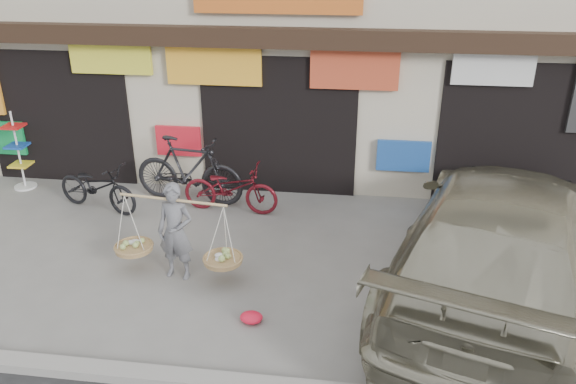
# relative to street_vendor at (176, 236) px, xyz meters

# --- Properties ---
(ground) EXTENTS (70.00, 70.00, 0.00)m
(ground) POSITION_rel_street_vendor_xyz_m (1.03, -0.18, -0.69)
(ground) COLOR gray
(ground) RESTS_ON ground
(kerb) EXTENTS (70.00, 0.25, 0.12)m
(kerb) POSITION_rel_street_vendor_xyz_m (1.03, -2.18, -0.63)
(kerb) COLOR gray
(kerb) RESTS_ON ground
(street_vendor) EXTENTS (1.98, 0.72, 1.50)m
(street_vendor) POSITION_rel_street_vendor_xyz_m (0.00, 0.00, 0.00)
(street_vendor) COLOR slate
(street_vendor) RESTS_ON ground
(bike_0) EXTENTS (1.86, 1.10, 0.93)m
(bike_0) POSITION_rel_street_vendor_xyz_m (-2.19, 2.03, -0.22)
(bike_0) COLOR black
(bike_0) RESTS_ON ground
(bike_1) EXTENTS (2.24, 0.92, 1.31)m
(bike_1) POSITION_rel_street_vendor_xyz_m (-0.59, 2.58, -0.03)
(bike_1) COLOR black
(bike_1) RESTS_ON ground
(bike_2) EXTENTS (1.83, 0.75, 0.94)m
(bike_2) POSITION_rel_street_vendor_xyz_m (0.28, 2.28, -0.22)
(bike_2) COLOR #5A0F17
(bike_2) RESTS_ON ground
(suv) EXTENTS (4.30, 6.64, 1.79)m
(suv) POSITION_rel_street_vendor_xyz_m (4.59, 0.13, 0.21)
(suv) COLOR #A19C82
(suv) RESTS_ON ground
(display_rack) EXTENTS (0.44, 0.44, 1.61)m
(display_rack) POSITION_rel_street_vendor_xyz_m (-4.16, 2.80, -0.04)
(display_rack) COLOR silver
(display_rack) RESTS_ON ground
(red_bag) EXTENTS (0.31, 0.25, 0.14)m
(red_bag) POSITION_rel_street_vendor_xyz_m (1.30, -0.97, -0.62)
(red_bag) COLOR red
(red_bag) RESTS_ON ground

